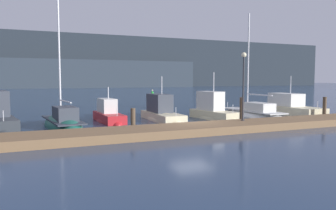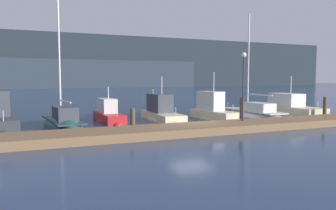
{
  "view_description": "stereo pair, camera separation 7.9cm",
  "coord_description": "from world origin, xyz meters",
  "px_view_note": "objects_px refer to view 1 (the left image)",
  "views": [
    {
      "loc": [
        -9.4,
        -18.3,
        3.12
      ],
      "look_at": [
        0.0,
        3.77,
        1.2
      ],
      "focal_mm": 35.0,
      "sensor_mm": 36.0,
      "label": 1
    },
    {
      "loc": [
        -9.33,
        -18.33,
        3.12
      ],
      "look_at": [
        0.0,
        3.77,
        1.2
      ],
      "focal_mm": 35.0,
      "sensor_mm": 36.0,
      "label": 2
    }
  ],
  "objects_px": {
    "motorboat_berth_7": "(290,111)",
    "dock_lamppost": "(244,76)",
    "motorboat_berth_4": "(162,116)",
    "sailboat_berth_2": "(63,125)",
    "motorboat_berth_3": "(109,118)",
    "motorboat_berth_5": "(213,114)",
    "sailboat_berth_6": "(253,115)",
    "channel_buoy": "(152,101)"
  },
  "relations": [
    {
      "from": "sailboat_berth_2",
      "to": "motorboat_berth_4",
      "type": "bearing_deg",
      "value": 6.7
    },
    {
      "from": "motorboat_berth_5",
      "to": "dock_lamppost",
      "type": "xyz_separation_m",
      "value": [
        -0.62,
        -4.67,
        2.97
      ]
    },
    {
      "from": "channel_buoy",
      "to": "motorboat_berth_3",
      "type": "bearing_deg",
      "value": -125.47
    },
    {
      "from": "motorboat_berth_5",
      "to": "motorboat_berth_7",
      "type": "relative_size",
      "value": 0.74
    },
    {
      "from": "sailboat_berth_6",
      "to": "dock_lamppost",
      "type": "relative_size",
      "value": 2.11
    },
    {
      "from": "motorboat_berth_4",
      "to": "channel_buoy",
      "type": "height_order",
      "value": "motorboat_berth_4"
    },
    {
      "from": "motorboat_berth_4",
      "to": "motorboat_berth_5",
      "type": "height_order",
      "value": "motorboat_berth_5"
    },
    {
      "from": "motorboat_berth_7",
      "to": "dock_lamppost",
      "type": "bearing_deg",
      "value": -150.5
    },
    {
      "from": "sailboat_berth_2",
      "to": "motorboat_berth_5",
      "type": "xyz_separation_m",
      "value": [
        11.24,
        0.02,
        0.23
      ]
    },
    {
      "from": "motorboat_berth_7",
      "to": "dock_lamppost",
      "type": "relative_size",
      "value": 1.6
    },
    {
      "from": "motorboat_berth_4",
      "to": "motorboat_berth_7",
      "type": "bearing_deg",
      "value": -3.25
    },
    {
      "from": "motorboat_berth_7",
      "to": "dock_lamppost",
      "type": "xyz_separation_m",
      "value": [
        -8.52,
        -4.82,
        3.02
      ]
    },
    {
      "from": "motorboat_berth_3",
      "to": "sailboat_berth_6",
      "type": "height_order",
      "value": "sailboat_berth_6"
    },
    {
      "from": "sailboat_berth_2",
      "to": "motorboat_berth_7",
      "type": "distance_m",
      "value": 19.15
    },
    {
      "from": "motorboat_berth_4",
      "to": "motorboat_berth_7",
      "type": "height_order",
      "value": "motorboat_berth_7"
    },
    {
      "from": "dock_lamppost",
      "to": "motorboat_berth_5",
      "type": "bearing_deg",
      "value": 82.42
    },
    {
      "from": "motorboat_berth_5",
      "to": "channel_buoy",
      "type": "xyz_separation_m",
      "value": [
        -0.78,
        11.57,
        0.37
      ]
    },
    {
      "from": "sailboat_berth_2",
      "to": "motorboat_berth_3",
      "type": "bearing_deg",
      "value": 25.37
    },
    {
      "from": "sailboat_berth_2",
      "to": "sailboat_berth_6",
      "type": "height_order",
      "value": "sailboat_berth_2"
    },
    {
      "from": "sailboat_berth_2",
      "to": "motorboat_berth_5",
      "type": "bearing_deg",
      "value": 0.11
    },
    {
      "from": "motorboat_berth_5",
      "to": "motorboat_berth_3",
      "type": "bearing_deg",
      "value": 168.8
    },
    {
      "from": "sailboat_berth_2",
      "to": "sailboat_berth_6",
      "type": "distance_m",
      "value": 15.18
    },
    {
      "from": "motorboat_berth_7",
      "to": "motorboat_berth_4",
      "type": "bearing_deg",
      "value": 176.75
    },
    {
      "from": "motorboat_berth_5",
      "to": "motorboat_berth_4",
      "type": "bearing_deg",
      "value": 168.31
    },
    {
      "from": "motorboat_berth_3",
      "to": "sailboat_berth_6",
      "type": "bearing_deg",
      "value": -6.35
    },
    {
      "from": "motorboat_berth_3",
      "to": "motorboat_berth_4",
      "type": "xyz_separation_m",
      "value": [
        3.89,
        -0.73,
        0.03
      ]
    },
    {
      "from": "motorboat_berth_3",
      "to": "sailboat_berth_6",
      "type": "distance_m",
      "value": 11.91
    },
    {
      "from": "sailboat_berth_6",
      "to": "motorboat_berth_4",
      "type": "bearing_deg",
      "value": 175.81
    },
    {
      "from": "motorboat_berth_3",
      "to": "motorboat_berth_5",
      "type": "bearing_deg",
      "value": -11.2
    },
    {
      "from": "motorboat_berth_3",
      "to": "motorboat_berth_7",
      "type": "relative_size",
      "value": 0.71
    },
    {
      "from": "motorboat_berth_3",
      "to": "sailboat_berth_6",
      "type": "relative_size",
      "value": 0.54
    },
    {
      "from": "motorboat_berth_3",
      "to": "motorboat_berth_7",
      "type": "bearing_deg",
      "value": -5.11
    },
    {
      "from": "sailboat_berth_2",
      "to": "channel_buoy",
      "type": "relative_size",
      "value": 5.63
    },
    {
      "from": "motorboat_berth_4",
      "to": "motorboat_berth_5",
      "type": "bearing_deg",
      "value": -11.69
    },
    {
      "from": "channel_buoy",
      "to": "sailboat_berth_6",
      "type": "bearing_deg",
      "value": -67.41
    },
    {
      "from": "sailboat_berth_2",
      "to": "motorboat_berth_4",
      "type": "relative_size",
      "value": 1.91
    },
    {
      "from": "channel_buoy",
      "to": "motorboat_berth_4",
      "type": "bearing_deg",
      "value": -106.75
    },
    {
      "from": "motorboat_berth_3",
      "to": "dock_lamppost",
      "type": "bearing_deg",
      "value": -40.58
    },
    {
      "from": "motorboat_berth_4",
      "to": "sailboat_berth_2",
      "type": "bearing_deg",
      "value": -173.3
    },
    {
      "from": "motorboat_berth_4",
      "to": "dock_lamppost",
      "type": "xyz_separation_m",
      "value": [
        3.39,
        -5.5,
        3.02
      ]
    },
    {
      "from": "motorboat_berth_5",
      "to": "sailboat_berth_6",
      "type": "distance_m",
      "value": 3.95
    },
    {
      "from": "motorboat_berth_7",
      "to": "channel_buoy",
      "type": "distance_m",
      "value": 14.34
    }
  ]
}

